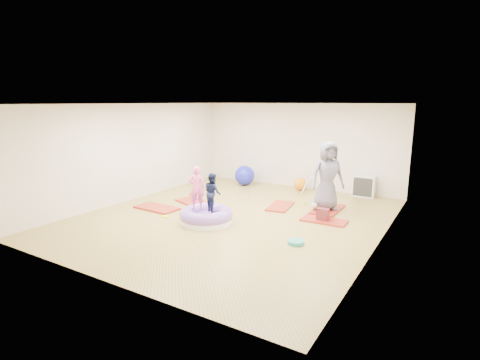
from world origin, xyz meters
The scene contains 19 objects.
room centered at (0.00, 0.00, 1.40)m, with size 7.01×8.01×2.81m.
gym_mat_front_left centered at (-2.18, -0.46, 0.03)m, with size 1.22×0.61×0.05m, color #AC2E21.
gym_mat_mid_left centered at (-1.67, 0.51, 0.02)m, with size 1.17×0.58×0.05m, color #AC2E21.
gym_mat_center_back centered at (0.62, 1.43, 0.02)m, with size 1.09×0.55×0.05m, color #AC2E21.
gym_mat_right centered at (2.07, 0.83, 0.02)m, with size 1.08×0.54×0.04m, color #AC2E21.
gym_mat_rear_right centered at (1.84, 1.79, 0.03)m, with size 1.25×0.63×0.05m, color #AC2E21.
inflatable_cushion centered at (-0.32, -0.73, 0.16)m, with size 1.28×1.28×0.40m.
child_pink centered at (-0.58, -0.75, 0.89)m, with size 0.38×0.25×1.04m, color #FF5EAB.
child_navy centered at (-0.11, -0.75, 0.83)m, with size 0.45×0.35×0.92m, color #131A3E.
adult_caregiver centered at (1.81, 1.74, 0.95)m, with size 0.88×0.57×1.80m, color slate.
infant centered at (1.59, 1.58, 0.15)m, with size 0.33×0.33×0.19m.
ball_pit_balls centered at (-1.27, 1.42, 0.03)m, with size 3.49×1.63×0.07m.
exercise_ball_blue centered at (-1.63, 3.30, 0.34)m, with size 0.68×0.68×0.68m, color #1A20B8.
exercise_ball_orange centered at (0.31, 3.60, 0.21)m, with size 0.41×0.41×0.41m, color orange.
infant_play_gym centered at (0.89, 3.41, 0.35)m, with size 0.68×0.65×0.52m.
cube_shelf centered at (2.30, 3.79, 0.33)m, with size 0.65×0.32×0.65m.
balance_disc centered at (2.06, -0.89, 0.04)m, with size 0.35×0.35×0.08m, color teal.
backpack centered at (2.04, 0.82, 0.16)m, with size 0.28×0.17×0.32m, color maroon.
yellow_toy centered at (-1.48, -0.90, 0.01)m, with size 0.18×0.18×0.03m, color #E1E201.
Camera 1 is at (4.82, -7.65, 2.86)m, focal length 28.00 mm.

